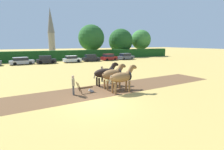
% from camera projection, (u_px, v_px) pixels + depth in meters
% --- Properties ---
extents(ground_plane, '(240.00, 240.00, 0.00)m').
position_uv_depth(ground_plane, '(98.00, 103.00, 12.54)').
color(ground_plane, tan).
extents(plowed_furrow_strip, '(34.20, 6.32, 0.01)m').
position_uv_depth(plowed_furrow_strip, '(57.00, 97.00, 13.85)').
color(plowed_furrow_strip, brown).
rests_on(plowed_furrow_strip, ground).
extents(hedgerow, '(73.37, 1.71, 2.39)m').
position_uv_depth(hedgerow, '(45.00, 56.00, 40.94)').
color(hedgerow, '#194719').
rests_on(hedgerow, ground).
extents(tree_left, '(7.39, 7.39, 9.34)m').
position_uv_depth(tree_left, '(91.00, 38.00, 49.63)').
color(tree_left, '#423323').
rests_on(tree_left, ground).
extents(tree_center_left, '(7.49, 7.49, 8.55)m').
position_uv_depth(tree_center_left, '(121.00, 41.00, 54.41)').
color(tree_center_left, '#423323').
rests_on(tree_center_left, ground).
extents(tree_center, '(6.43, 6.43, 8.46)m').
position_uv_depth(tree_center, '(141.00, 40.00, 57.36)').
color(tree_center, '#423323').
rests_on(tree_center, ground).
extents(church_spire, '(2.75, 2.75, 17.87)m').
position_uv_depth(church_spire, '(51.00, 30.00, 69.29)').
color(church_spire, gray).
rests_on(church_spire, ground).
extents(draft_horse_lead_left, '(2.92, 1.02, 2.43)m').
position_uv_depth(draft_horse_lead_left, '(122.00, 77.00, 14.95)').
color(draft_horse_lead_left, brown).
rests_on(draft_horse_lead_left, ground).
extents(draft_horse_lead_right, '(2.70, 1.15, 2.37)m').
position_uv_depth(draft_horse_lead_right, '(113.00, 74.00, 16.22)').
color(draft_horse_lead_right, brown).
rests_on(draft_horse_lead_right, ground).
extents(draft_horse_trail_left, '(2.93, 1.09, 2.35)m').
position_uv_depth(draft_horse_trail_left, '(105.00, 73.00, 17.51)').
color(draft_horse_trail_left, black).
rests_on(draft_horse_trail_left, ground).
extents(plow, '(1.56, 0.48, 1.13)m').
position_uv_depth(plow, '(87.00, 89.00, 15.08)').
color(plow, '#4C331E').
rests_on(plow, ground).
extents(farmer_at_plow, '(0.27, 0.66, 1.64)m').
position_uv_depth(farmer_at_plow, '(73.00, 84.00, 14.29)').
color(farmer_at_plow, '#4C4C4C').
rests_on(farmer_at_plow, ground).
extents(farmer_beside_team, '(0.43, 0.57, 1.70)m').
position_uv_depth(farmer_beside_team, '(102.00, 73.00, 19.30)').
color(farmer_beside_team, '#4C4C4C').
rests_on(farmer_beside_team, ground).
extents(parked_car_center_left, '(4.64, 2.41, 1.44)m').
position_uv_depth(parked_car_center_left, '(22.00, 61.00, 34.48)').
color(parked_car_center_left, '#A8A8B2').
rests_on(parked_car_center_left, ground).
extents(parked_car_center, '(3.87, 1.79, 1.61)m').
position_uv_depth(parked_car_center, '(46.00, 60.00, 36.15)').
color(parked_car_center, black).
rests_on(parked_car_center, ground).
extents(parked_car_center_right, '(3.82, 1.78, 1.47)m').
position_uv_depth(parked_car_center_right, '(72.00, 59.00, 38.30)').
color(parked_car_center_right, silver).
rests_on(parked_car_center_right, ground).
extents(parked_car_right, '(3.97, 1.99, 1.60)m').
position_uv_depth(parked_car_right, '(91.00, 58.00, 40.55)').
color(parked_car_right, black).
rests_on(parked_car_right, ground).
extents(parked_car_far_right, '(4.15, 2.48, 1.58)m').
position_uv_depth(parked_car_far_right, '(109.00, 57.00, 42.67)').
color(parked_car_far_right, maroon).
rests_on(parked_car_far_right, ground).
extents(parked_car_end_right, '(4.63, 2.41, 1.59)m').
position_uv_depth(parked_car_end_right, '(126.00, 57.00, 44.87)').
color(parked_car_end_right, '#565B66').
rests_on(parked_car_end_right, ground).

